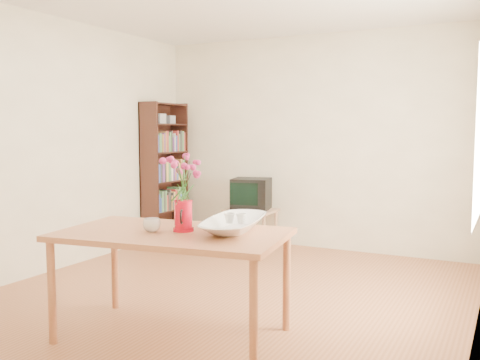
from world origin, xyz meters
The scene contains 11 objects.
room centered at (0.03, 0.00, 1.30)m, with size 4.50×4.50×4.50m.
table centered at (0.11, -0.94, 0.68)m, with size 1.67×1.09×0.75m.
tv_stand centered at (-0.70, 1.97, 0.39)m, with size 0.60×0.45×0.46m.
bookshelf centered at (-1.85, 1.75, 0.84)m, with size 0.28×0.70×1.80m.
pitcher centered at (0.17, -0.89, 0.85)m, with size 0.14×0.21×0.22m.
flowers centered at (0.17, -0.89, 1.13)m, with size 0.25×0.25×0.35m, color #DB337E, non-canonical shape.
mug centered at (-0.01, -1.02, 0.80)m, with size 0.12×0.12×0.09m, color white.
bowl centered at (0.47, -0.70, 1.01)m, with size 0.54×0.54×0.51m, color white.
teacup_a centered at (0.43, -0.70, 0.95)m, with size 0.07×0.07×0.06m, color white.
teacup_b centered at (0.52, -0.68, 0.95)m, with size 0.06×0.06×0.06m, color white.
television centered at (-0.70, 1.98, 0.66)m, with size 0.52×0.50×0.39m.
Camera 1 is at (2.20, -3.98, 1.46)m, focal length 40.00 mm.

